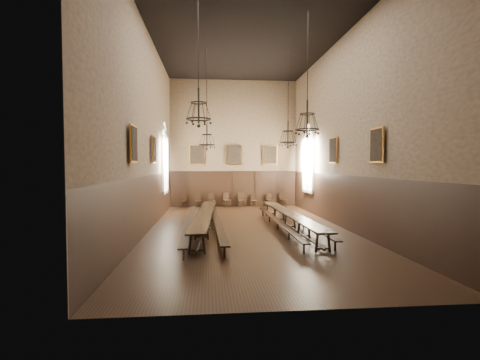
{
  "coord_description": "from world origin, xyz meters",
  "views": [
    {
      "loc": [
        -1.8,
        -15.82,
        2.97
      ],
      "look_at": [
        -0.23,
        1.5,
        2.22
      ],
      "focal_mm": 26.0,
      "sensor_mm": 36.0,
      "label": 1
    }
  ],
  "objects": [
    {
      "name": "floor",
      "position": [
        0.0,
        0.0,
        -0.01
      ],
      "size": [
        9.0,
        18.0,
        0.02
      ],
      "primitive_type": "cube",
      "color": "black",
      "rests_on": "ground"
    },
    {
      "name": "ceiling",
      "position": [
        0.0,
        0.0,
        9.01
      ],
      "size": [
        9.0,
        18.0,
        0.02
      ],
      "primitive_type": "cube",
      "color": "black",
      "rests_on": "ground"
    },
    {
      "name": "wall_back",
      "position": [
        0.0,
        9.01,
        4.5
      ],
      "size": [
        9.0,
        0.02,
        9.0
      ],
      "primitive_type": "cube",
      "color": "#92795A",
      "rests_on": "ground"
    },
    {
      "name": "wall_front",
      "position": [
        0.0,
        -9.01,
        4.5
      ],
      "size": [
        9.0,
        0.02,
        9.0
      ],
      "primitive_type": "cube",
      "color": "#92795A",
      "rests_on": "ground"
    },
    {
      "name": "wall_left",
      "position": [
        -4.51,
        0.0,
        4.5
      ],
      "size": [
        0.02,
        18.0,
        9.0
      ],
      "primitive_type": "cube",
      "color": "#92795A",
      "rests_on": "ground"
    },
    {
      "name": "wall_right",
      "position": [
        4.51,
        0.0,
        4.5
      ],
      "size": [
        0.02,
        18.0,
        9.0
      ],
      "primitive_type": "cube",
      "color": "#92795A",
      "rests_on": "ground"
    },
    {
      "name": "wainscot_panelling",
      "position": [
        0.0,
        0.0,
        1.25
      ],
      "size": [
        9.0,
        18.0,
        2.5
      ],
      "primitive_type": null,
      "color": "black",
      "rests_on": "floor"
    },
    {
      "name": "table_left",
      "position": [
        -1.97,
        0.19,
        0.39
      ],
      "size": [
        1.2,
        9.97,
        0.78
      ],
      "rotation": [
        0.0,
        0.0,
        -0.05
      ],
      "color": "black",
      "rests_on": "floor"
    },
    {
      "name": "table_right",
      "position": [
        1.95,
        -0.08,
        0.38
      ],
      "size": [
        0.94,
        9.63,
        0.75
      ],
      "rotation": [
        0.0,
        0.0,
        0.03
      ],
      "color": "black",
      "rests_on": "floor"
    },
    {
      "name": "bench_left_outer",
      "position": [
        -2.65,
        -0.17,
        0.3
      ],
      "size": [
        0.45,
        10.55,
        0.47
      ],
      "rotation": [
        0.0,
        0.0,
        0.01
      ],
      "color": "black",
      "rests_on": "floor"
    },
    {
      "name": "bench_left_inner",
      "position": [
        -1.44,
        -0.02,
        0.3
      ],
      "size": [
        0.61,
        10.45,
        0.47
      ],
      "rotation": [
        0.0,
        0.0,
        0.03
      ],
      "color": "black",
      "rests_on": "floor"
    },
    {
      "name": "bench_right_inner",
      "position": [
        1.36,
        -0.23,
        0.27
      ],
      "size": [
        0.32,
        9.38,
        0.42
      ],
      "rotation": [
        0.0,
        0.0,
        0.0
      ],
      "color": "black",
      "rests_on": "floor"
    },
    {
      "name": "bench_right_outer",
      "position": [
        2.62,
        0.0,
        0.27
      ],
      "size": [
        0.41,
        9.28,
        0.42
      ],
      "rotation": [
        0.0,
        0.0,
        -0.01
      ],
      "color": "black",
      "rests_on": "floor"
    },
    {
      "name": "chair_0",
      "position": [
        -3.54,
        8.47,
        0.28
      ],
      "size": [
        0.51,
        0.51,
        0.93
      ],
      "rotation": [
        0.0,
        0.0,
        -0.3
      ],
      "color": "black",
      "rests_on": "floor"
    },
    {
      "name": "chair_1",
      "position": [
        -2.51,
        8.48,
        0.29
      ],
      "size": [
        0.47,
        0.47,
        0.95
      ],
      "rotation": [
        0.0,
        0.0,
        0.13
      ],
      "color": "black",
      "rests_on": "floor"
    },
    {
      "name": "chair_2",
      "position": [
        -1.61,
        8.57,
        0.29
      ],
      "size": [
        0.49,
        0.49,
        0.97
      ],
      "rotation": [
        0.0,
        0.0,
        0.15
      ],
      "color": "black",
      "rests_on": "floor"
    },
    {
      "name": "chair_3",
      "position": [
        -0.54,
        8.57,
        0.31
      ],
      "size": [
        0.57,
        0.57,
        1.02
      ],
      "rotation": [
        0.0,
        0.0,
        0.33
      ],
      "color": "black",
      "rests_on": "floor"
    },
    {
      "name": "chair_4",
      "position": [
        0.54,
        8.55,
        0.3
      ],
      "size": [
        0.49,
        0.49,
        1.0
      ],
      "rotation": [
        0.0,
        0.0,
        0.12
      ],
      "color": "black",
      "rests_on": "floor"
    },
    {
      "name": "chair_5",
      "position": [
        1.38,
        8.58,
        0.28
      ],
      "size": [
        0.48,
        0.48,
        0.92
      ],
      "rotation": [
        0.0,
        0.0,
        -0.21
      ],
      "color": "black",
      "rests_on": "floor"
    },
    {
      "name": "chair_6",
      "position": [
        2.53,
        8.59,
        0.28
      ],
      "size": [
        0.46,
        0.46,
        0.92
      ],
      "rotation": [
        0.0,
        0.0,
        0.14
      ],
      "color": "black",
      "rests_on": "floor"
    },
    {
      "name": "chair_7",
      "position": [
        3.53,
        8.55,
        0.31
      ],
      "size": [
        0.56,
        0.56,
        1.01
      ],
      "rotation": [
        0.0,
        0.0,
        0.29
      ],
      "color": "black",
      "rests_on": "floor"
    },
    {
      "name": "chandelier_back_left",
      "position": [
        -1.88,
        2.4,
        4.37
      ],
      "size": [
        0.83,
        0.83,
        5.13
      ],
      "color": "black",
      "rests_on": "ceiling"
    },
    {
      "name": "chandelier_back_right",
      "position": [
        2.34,
        2.08,
        4.46
      ],
      "size": [
        0.92,
        0.92,
        5.02
      ],
      "color": "black",
      "rests_on": "ceiling"
    },
    {
      "name": "chandelier_front_left",
      "position": [
        -2.16,
        -2.86,
        4.94
      ],
      "size": [
        0.93,
        0.93,
        4.51
      ],
      "color": "black",
      "rests_on": "ceiling"
    },
    {
      "name": "chandelier_front_right",
      "position": [
        2.11,
        -2.27,
        4.66
      ],
      "size": [
        0.95,
        0.95,
        4.8
      ],
      "color": "black",
      "rests_on": "ceiling"
    },
    {
      "name": "portrait_back_0",
      "position": [
        -2.6,
        8.88,
        3.7
      ],
      "size": [
        1.1,
        0.12,
        1.4
      ],
      "color": "orange",
      "rests_on": "wall_back"
    },
    {
      "name": "portrait_back_1",
      "position": [
        0.0,
        8.88,
        3.7
      ],
      "size": [
        1.1,
        0.12,
        1.4
      ],
      "color": "orange",
      "rests_on": "wall_back"
    },
    {
      "name": "portrait_back_2",
      "position": [
        2.6,
        8.88,
        3.7
      ],
      "size": [
        1.1,
        0.12,
        1.4
      ],
      "color": "orange",
      "rests_on": "wall_back"
    },
    {
      "name": "portrait_left_0",
      "position": [
        -4.38,
        1.0,
        3.7
      ],
      "size": [
        0.12,
        1.0,
        1.3
      ],
      "color": "orange",
      "rests_on": "wall_left"
    },
    {
      "name": "portrait_left_1",
      "position": [
        -4.38,
        -3.5,
        3.7
      ],
      "size": [
        0.12,
        1.0,
        1.3
      ],
      "color": "orange",
      "rests_on": "wall_left"
    },
    {
      "name": "portrait_right_0",
      "position": [
        4.38,
        1.0,
        3.7
      ],
      "size": [
        0.12,
        1.0,
        1.3
      ],
      "color": "orange",
      "rests_on": "wall_right"
    },
    {
      "name": "portrait_right_1",
      "position": [
        4.38,
        -3.5,
        3.7
      ],
      "size": [
        0.12,
        1.0,
        1.3
      ],
      "color": "orange",
      "rests_on": "wall_right"
    },
    {
      "name": "window_right",
      "position": [
        4.43,
        5.5,
        3.4
      ],
      "size": [
        0.2,
        2.2,
        4.6
      ],
      "primitive_type": null,
      "color": "white",
      "rests_on": "wall_right"
    },
    {
      "name": "window_left",
      "position": [
        -4.43,
        5.5,
        3.4
      ],
      "size": [
        0.2,
        2.2,
        4.6
      ],
      "primitive_type": null,
      "color": "white",
      "rests_on": "wall_left"
    }
  ]
}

